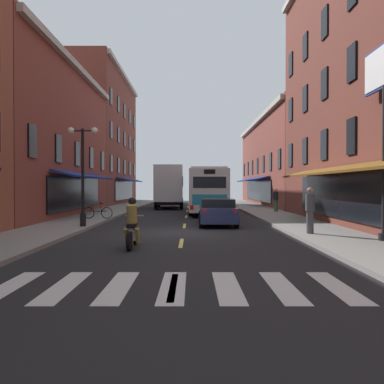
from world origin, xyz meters
TOP-DOWN VIEW (x-y plane):
  - ground_plane at (0.00, 0.00)m, footprint 34.80×80.00m
  - lane_centre_dashes at (0.00, -0.25)m, footprint 0.14×73.90m
  - crosswalk_near at (0.00, -10.00)m, footprint 7.10×2.80m
  - sidewalk_left at (-5.90, 0.00)m, footprint 3.00×80.00m
  - sidewalk_right at (5.90, 0.00)m, footprint 3.00×80.00m
  - billboard_sign at (7.05, -3.87)m, footprint 0.40×3.21m
  - transit_bus at (1.53, 13.27)m, footprint 2.73×11.26m
  - box_truck at (-1.67, 19.85)m, footprint 2.57×7.24m
  - sedan_near at (-1.92, 29.83)m, footprint 2.03×4.24m
  - sedan_mid at (1.69, 3.30)m, footprint 1.94×4.54m
  - motorcycle_rider at (-1.57, -4.67)m, footprint 0.62×2.07m
  - bicycle_near at (-5.08, 5.98)m, footprint 1.71×0.48m
  - pedestrian_near at (6.59, 12.82)m, footprint 0.50×0.50m
  - pedestrian_mid at (5.09, -1.69)m, footprint 0.36×0.36m
  - street_lamp_twin at (-4.73, 1.29)m, footprint 1.42×0.32m

SIDE VIEW (x-z plane):
  - ground_plane at x=0.00m, z-range -0.10..0.00m
  - lane_centre_dashes at x=0.00m, z-range 0.00..0.01m
  - crosswalk_near at x=0.00m, z-range 0.00..0.01m
  - sidewalk_left at x=-5.90m, z-range 0.00..0.14m
  - sidewalk_right at x=5.90m, z-range 0.00..0.14m
  - bicycle_near at x=-5.08m, z-range 0.05..0.96m
  - sedan_near at x=-1.92m, z-range 0.02..1.38m
  - motorcycle_rider at x=-1.57m, z-range -0.12..1.54m
  - sedan_mid at x=1.69m, z-range 0.02..1.40m
  - pedestrian_near at x=6.59m, z-range 0.19..1.91m
  - pedestrian_mid at x=5.09m, z-range 0.17..2.01m
  - transit_bus at x=1.53m, z-range 0.08..3.36m
  - box_truck at x=-1.67m, z-range 0.05..3.88m
  - street_lamp_twin at x=-4.73m, z-range 0.41..5.04m
  - billboard_sign at x=7.05m, z-range 2.01..8.85m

